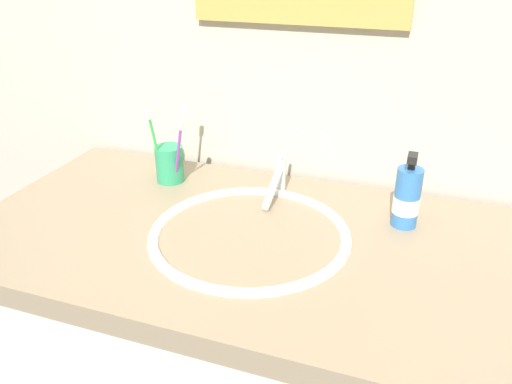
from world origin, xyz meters
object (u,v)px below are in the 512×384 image
object	(u,v)px
toothbrush_purple	(179,148)
toothbrush_green	(155,142)
faucet	(279,180)
toothbrush_white	(181,136)
soap_dispenser	(407,198)
toothbrush_cup	(170,164)

from	to	relation	value
toothbrush_purple	toothbrush_green	world-z (taller)	toothbrush_green
faucet	toothbrush_white	xyz separation A→B (m)	(-0.27, 0.02, 0.07)
faucet	toothbrush_green	world-z (taller)	toothbrush_green
faucet	soap_dispenser	distance (m)	0.31
faucet	toothbrush_cup	xyz separation A→B (m)	(-0.30, -0.01, 0.00)
toothbrush_cup	toothbrush_purple	distance (m)	0.08
toothbrush_purple	soap_dispenser	xyz separation A→B (m)	(0.56, -0.01, -0.04)
faucet	toothbrush_cup	bearing A→B (deg)	-178.33
faucet	toothbrush_white	size ratio (longest dim) A/B	0.83
toothbrush_green	faucet	bearing A→B (deg)	7.58
toothbrush_green	toothbrush_cup	bearing A→B (deg)	61.95
faucet	toothbrush_green	size ratio (longest dim) A/B	0.84
toothbrush_cup	toothbrush_white	xyz separation A→B (m)	(0.02, 0.03, 0.07)
soap_dispenser	toothbrush_cup	bearing A→B (deg)	176.66
toothbrush_white	faucet	bearing A→B (deg)	-3.92
toothbrush_cup	toothbrush_green	bearing A→B (deg)	-118.05
toothbrush_cup	toothbrush_purple	bearing A→B (deg)	-32.15
faucet	toothbrush_green	bearing A→B (deg)	-172.42
soap_dispenser	faucet	bearing A→B (deg)	171.85
toothbrush_green	toothbrush_white	bearing A→B (deg)	56.16
toothbrush_white	toothbrush_green	world-z (taller)	toothbrush_white
toothbrush_purple	toothbrush_white	bearing A→B (deg)	111.60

